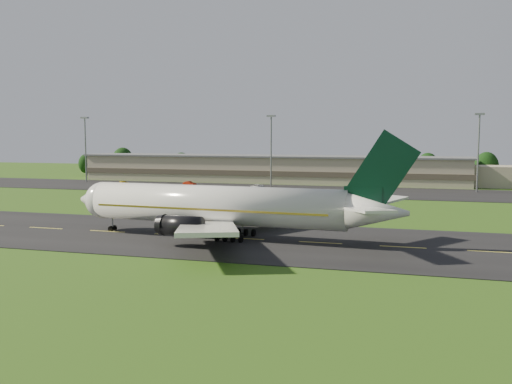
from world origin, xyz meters
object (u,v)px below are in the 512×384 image
(service_vehicle_d, at_px, (373,191))
(light_mast_west, at_px, (85,141))
(light_mast_centre, at_px, (271,142))
(light_mast_east, at_px, (479,143))
(service_vehicle_b, at_px, (190,184))
(service_vehicle_c, at_px, (257,187))
(airliner, at_px, (222,206))
(service_vehicle_a, at_px, (122,183))
(terminal, at_px, (289,170))

(service_vehicle_d, bearing_deg, light_mast_west, 132.84)
(light_mast_centre, distance_m, service_vehicle_d, 33.95)
(light_mast_east, xyz_separation_m, service_vehicle_b, (-78.18, -4.40, -11.97))
(service_vehicle_b, distance_m, service_vehicle_d, 53.25)
(light_mast_west, distance_m, service_vehicle_c, 60.00)
(light_mast_centre, xyz_separation_m, service_vehicle_d, (29.58, -11.60, -11.97))
(airliner, height_order, light_mast_east, light_mast_east)
(airliner, relative_size, light_mast_centre, 2.52)
(service_vehicle_b, bearing_deg, light_mast_east, -72.18)
(light_mast_west, distance_m, service_vehicle_a, 23.62)
(service_vehicle_a, bearing_deg, light_mast_east, 17.14)
(light_mast_east, relative_size, service_vehicle_b, 5.04)
(light_mast_east, distance_m, service_vehicle_c, 58.66)
(service_vehicle_b, bearing_deg, light_mast_west, 97.80)
(service_vehicle_b, xyz_separation_m, service_vehicle_d, (52.76, -7.20, 0.00))
(service_vehicle_d, bearing_deg, service_vehicle_a, 138.70)
(light_mast_centre, height_order, light_mast_east, same)
(light_mast_west, distance_m, service_vehicle_b, 38.97)
(terminal, height_order, light_mast_east, light_mast_east)
(service_vehicle_c, relative_size, service_vehicle_d, 1.05)
(light_mast_west, height_order, light_mast_east, same)
(terminal, bearing_deg, light_mast_west, -165.24)
(service_vehicle_d, bearing_deg, service_vehicle_b, 132.44)
(service_vehicle_a, distance_m, service_vehicle_c, 40.28)
(terminal, relative_size, service_vehicle_b, 35.89)
(light_mast_west, height_order, service_vehicle_b, light_mast_west)
(light_mast_west, bearing_deg, service_vehicle_a, -28.42)
(light_mast_west, bearing_deg, service_vehicle_b, -6.81)
(service_vehicle_c, bearing_deg, service_vehicle_d, 13.86)
(terminal, xyz_separation_m, light_mast_west, (-61.40, -16.18, 8.75))
(terminal, bearing_deg, light_mast_centre, -94.95)
(light_mast_centre, distance_m, service_vehicle_b, 26.45)
(airliner, distance_m, service_vehicle_b, 84.24)
(airliner, xyz_separation_m, service_vehicle_c, (-15.49, 71.67, -3.89))
(terminal, xyz_separation_m, light_mast_east, (53.60, -16.18, 8.75))
(terminal, distance_m, light_mast_west, 64.10)
(service_vehicle_b, bearing_deg, service_vehicle_d, -83.17)
(airliner, relative_size, service_vehicle_c, 10.64)
(light_mast_east, bearing_deg, service_vehicle_d, -155.47)
(light_mast_east, distance_m, service_vehicle_b, 79.21)
(light_mast_east, xyz_separation_m, service_vehicle_c, (-56.81, -8.37, -11.97))
(light_mast_west, relative_size, service_vehicle_d, 4.41)
(service_vehicle_c, distance_m, service_vehicle_d, 31.56)
(light_mast_centre, xyz_separation_m, service_vehicle_b, (-23.18, -4.40, -11.97))
(light_mast_east, bearing_deg, service_vehicle_c, -171.62)
(light_mast_east, relative_size, service_vehicle_d, 4.41)
(airliner, xyz_separation_m, service_vehicle_d, (15.90, 68.45, -3.89))
(terminal, bearing_deg, airliner, -82.73)
(terminal, xyz_separation_m, service_vehicle_b, (-24.58, -20.58, -3.23))
(light_mast_centre, bearing_deg, terminal, 85.05)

